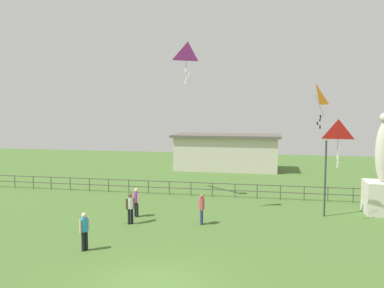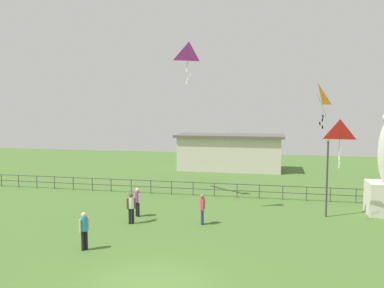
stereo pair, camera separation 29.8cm
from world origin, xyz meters
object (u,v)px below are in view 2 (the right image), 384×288
at_px(lamppost, 328,158).
at_px(person_2, 84,228).
at_px(person_0, 202,207).
at_px(person_1, 137,200).
at_px(kite_1, 340,131).
at_px(kite_3, 318,96).
at_px(kite_2, 189,53).
at_px(person_3, 131,206).

distance_m(lamppost, person_2, 13.17).
relative_size(person_0, person_1, 0.99).
bearing_deg(person_0, lamppost, 24.05).
distance_m(kite_1, kite_3, 4.86).
xyz_separation_m(kite_2, kite_3, (7.10, 4.44, -2.22)).
xyz_separation_m(person_2, person_3, (0.55, 4.03, -0.01)).
distance_m(person_0, kite_3, 10.29).
relative_size(lamppost, person_2, 2.79).
height_order(person_0, person_2, person_2).
distance_m(person_0, person_1, 3.84).
bearing_deg(person_3, person_1, 96.73).
bearing_deg(kite_3, kite_1, -80.74).
xyz_separation_m(kite_1, kite_3, (-0.72, 4.41, 1.92)).
distance_m(person_2, person_3, 4.07).
bearing_deg(kite_3, lamppost, -84.03).
bearing_deg(person_2, person_0, 48.45).
xyz_separation_m(person_0, person_2, (-4.16, -4.69, 0.03)).
relative_size(person_0, kite_2, 0.71).
height_order(person_3, kite_2, kite_2).
bearing_deg(kite_1, lamppost, 106.76).
bearing_deg(kite_3, person_0, -135.53).
distance_m(lamppost, kite_3, 4.63).
bearing_deg(kite_2, person_2, -116.72).
distance_m(kite_2, kite_3, 8.66).
height_order(person_0, person_3, person_3).
xyz_separation_m(person_0, kite_2, (-1.03, 1.51, 8.02)).
relative_size(lamppost, kite_2, 2.04).
xyz_separation_m(person_3, kite_1, (10.39, 2.20, 3.87)).
bearing_deg(kite_1, person_2, -150.34).
xyz_separation_m(lamppost, kite_2, (-7.42, -1.34, 5.64)).
distance_m(person_3, kite_2, 8.69).
bearing_deg(kite_3, person_1, -151.97).
height_order(person_1, kite_3, kite_3).
height_order(lamppost, kite_2, kite_2).
relative_size(person_3, kite_2, 0.72).
bearing_deg(kite_2, person_0, -55.63).
bearing_deg(person_0, kite_2, 124.37).
height_order(lamppost, person_0, lamppost).
xyz_separation_m(lamppost, kite_3, (-0.32, 3.10, 3.43)).
distance_m(person_1, kite_2, 8.50).
bearing_deg(kite_1, kite_3, 99.26).
distance_m(person_0, kite_1, 7.97).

